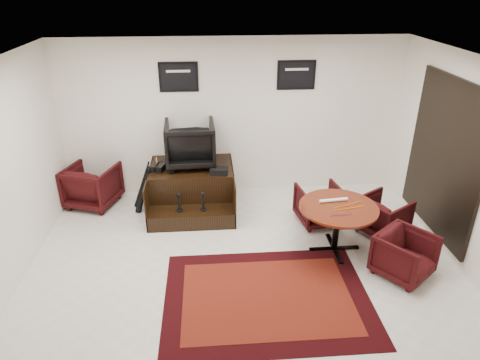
{
  "coord_description": "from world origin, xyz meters",
  "views": [
    {
      "loc": [
        -0.43,
        -4.77,
        3.71
      ],
      "look_at": [
        0.01,
        0.9,
        0.96
      ],
      "focal_mm": 32.0,
      "sensor_mm": 36.0,
      "label": 1
    }
  ],
  "objects_px": {
    "shine_podium": "(192,188)",
    "table_chair_corner": "(405,253)",
    "shine_chair": "(190,141)",
    "armchair_side": "(92,183)",
    "table_chair_window": "(384,214)",
    "table_chair_back": "(319,203)",
    "meeting_table": "(338,212)"
  },
  "relations": [
    {
      "from": "shine_podium",
      "to": "table_chair_corner",
      "type": "height_order",
      "value": "shine_podium"
    },
    {
      "from": "table_chair_window",
      "to": "table_chair_corner",
      "type": "bearing_deg",
      "value": 141.63
    },
    {
      "from": "shine_podium",
      "to": "armchair_side",
      "type": "relative_size",
      "value": 1.8
    },
    {
      "from": "table_chair_back",
      "to": "table_chair_window",
      "type": "relative_size",
      "value": 1.03
    },
    {
      "from": "shine_chair",
      "to": "armchair_side",
      "type": "distance_m",
      "value": 1.89
    },
    {
      "from": "table_chair_corner",
      "to": "shine_podium",
      "type": "bearing_deg",
      "value": 105.19
    },
    {
      "from": "shine_podium",
      "to": "meeting_table",
      "type": "height_order",
      "value": "shine_podium"
    },
    {
      "from": "armchair_side",
      "to": "table_chair_corner",
      "type": "distance_m",
      "value": 5.19
    },
    {
      "from": "table_chair_window",
      "to": "table_chair_back",
      "type": "bearing_deg",
      "value": 34.78
    },
    {
      "from": "shine_podium",
      "to": "shine_chair",
      "type": "xyz_separation_m",
      "value": [
        0.0,
        0.15,
        0.82
      ]
    },
    {
      "from": "meeting_table",
      "to": "table_chair_corner",
      "type": "height_order",
      "value": "meeting_table"
    },
    {
      "from": "shine_podium",
      "to": "table_chair_back",
      "type": "relative_size",
      "value": 2.12
    },
    {
      "from": "table_chair_back",
      "to": "table_chair_corner",
      "type": "height_order",
      "value": "table_chair_back"
    },
    {
      "from": "shine_chair",
      "to": "meeting_table",
      "type": "distance_m",
      "value": 2.74
    },
    {
      "from": "shine_chair",
      "to": "table_chair_back",
      "type": "relative_size",
      "value": 1.22
    },
    {
      "from": "table_chair_back",
      "to": "table_chair_corner",
      "type": "distance_m",
      "value": 1.66
    },
    {
      "from": "armchair_side",
      "to": "table_chair_window",
      "type": "xyz_separation_m",
      "value": [
        4.74,
        -1.29,
        -0.07
      ]
    },
    {
      "from": "table_chair_back",
      "to": "table_chair_window",
      "type": "distance_m",
      "value": 1.0
    },
    {
      "from": "shine_chair",
      "to": "table_chair_corner",
      "type": "distance_m",
      "value": 3.78
    },
    {
      "from": "armchair_side",
      "to": "meeting_table",
      "type": "xyz_separation_m",
      "value": [
        3.87,
        -1.7,
        0.23
      ]
    },
    {
      "from": "meeting_table",
      "to": "table_chair_back",
      "type": "bearing_deg",
      "value": 93.41
    },
    {
      "from": "shine_podium",
      "to": "table_chair_window",
      "type": "bearing_deg",
      "value": -20.09
    },
    {
      "from": "shine_chair",
      "to": "armchair_side",
      "type": "xyz_separation_m",
      "value": [
        -1.74,
        0.05,
        -0.75
      ]
    },
    {
      "from": "table_chair_window",
      "to": "table_chair_corner",
      "type": "height_order",
      "value": "table_chair_corner"
    },
    {
      "from": "armchair_side",
      "to": "meeting_table",
      "type": "height_order",
      "value": "armchair_side"
    },
    {
      "from": "meeting_table",
      "to": "table_chair_back",
      "type": "height_order",
      "value": "meeting_table"
    },
    {
      "from": "meeting_table",
      "to": "table_chair_corner",
      "type": "relative_size",
      "value": 1.62
    },
    {
      "from": "shine_chair",
      "to": "armchair_side",
      "type": "height_order",
      "value": "shine_chair"
    },
    {
      "from": "meeting_table",
      "to": "table_chair_back",
      "type": "xyz_separation_m",
      "value": [
        -0.05,
        0.8,
        -0.3
      ]
    },
    {
      "from": "shine_chair",
      "to": "table_chair_window",
      "type": "relative_size",
      "value": 1.26
    },
    {
      "from": "shine_podium",
      "to": "armchair_side",
      "type": "distance_m",
      "value": 1.75
    },
    {
      "from": "shine_podium",
      "to": "table_chair_window",
      "type": "distance_m",
      "value": 3.19
    }
  ]
}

